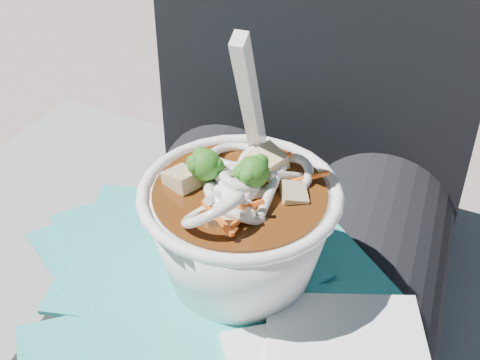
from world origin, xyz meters
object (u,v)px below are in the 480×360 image
(person_body, at_px, (268,262))
(udon_bowl, at_px, (240,223))
(lap, at_px, (238,349))
(plastic_bag, at_px, (203,299))

(person_body, relative_size, udon_bowl, 5.01)
(lap, relative_size, person_body, 0.48)
(lap, bearing_deg, plastic_bag, -119.64)
(lap, xyz_separation_m, plastic_bag, (-0.02, -0.03, 0.09))
(lap, relative_size, udon_bowl, 2.39)
(lap, distance_m, plastic_bag, 0.10)
(plastic_bag, height_order, udon_bowl, udon_bowl)
(person_body, height_order, plastic_bag, person_body)
(person_body, bearing_deg, udon_bowl, -88.44)
(lap, distance_m, udon_bowl, 0.15)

